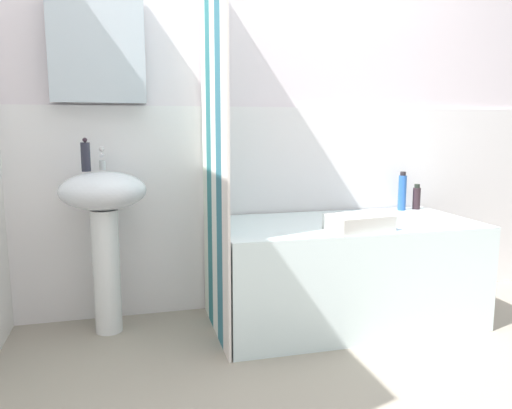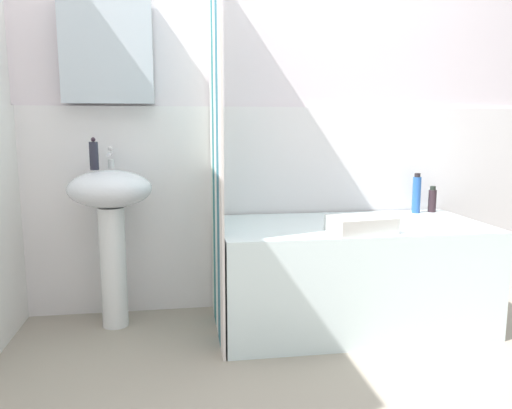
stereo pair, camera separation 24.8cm
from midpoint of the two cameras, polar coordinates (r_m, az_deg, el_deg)
name	(u,v)px [view 1 (the left image)]	position (r m, az deg, el deg)	size (l,w,h in m)	color
wall_back_tiled	(270,117)	(3.01, -0.81, 9.91)	(3.60, 0.18, 2.40)	silver
sink	(104,216)	(2.74, -19.48, -1.24)	(0.44, 0.34, 0.86)	white
faucet	(102,159)	(2.78, -19.65, 4.94)	(0.03, 0.12, 0.12)	silver
soap_dispenser	(86,156)	(2.74, -21.37, 5.14)	(0.05, 0.05, 0.17)	#262634
bathtub	(344,271)	(2.84, 7.54, -7.59)	(1.42, 0.71, 0.57)	white
shower_curtain	(214,144)	(2.54, -7.60, 6.86)	(0.01, 0.71, 2.00)	white
lotion_bottle	(417,197)	(3.28, 15.81, 0.76)	(0.05, 0.05, 0.16)	#2F2025
body_wash_bottle	(402,192)	(3.20, 14.24, 1.39)	(0.05, 0.05, 0.24)	#2957A6
towel_folded	(359,222)	(2.55, 8.95, -2.05)	(0.31, 0.21, 0.08)	silver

